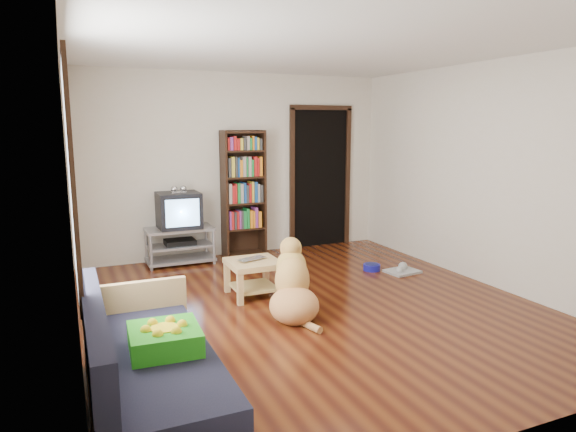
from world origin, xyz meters
name	(u,v)px	position (x,y,z in m)	size (l,w,h in m)	color
ground	(312,307)	(0.00, 0.00, 0.00)	(5.00, 5.00, 0.00)	#53250E
ceiling	(314,47)	(0.00, 0.00, 2.60)	(5.00, 5.00, 0.00)	white
wall_back	(236,165)	(0.00, 2.50, 1.30)	(4.50, 4.50, 0.00)	beige
wall_front	(512,228)	(0.00, -2.50, 1.30)	(4.50, 4.50, 0.00)	beige
wall_left	(69,195)	(-2.25, 0.00, 1.30)	(5.00, 5.00, 0.00)	beige
wall_right	(485,174)	(2.25, 0.00, 1.30)	(5.00, 5.00, 0.00)	beige
green_cushion	(165,339)	(-1.75, -1.37, 0.49)	(0.45, 0.45, 0.15)	green
laptop	(254,260)	(-0.44, 0.55, 0.41)	(0.33, 0.21, 0.03)	silver
dog_bowl	(372,267)	(1.32, 0.92, 0.04)	(0.22, 0.22, 0.08)	navy
grey_rag	(402,271)	(1.62, 0.67, 0.01)	(0.40, 0.32, 0.03)	#ABABAB
window	(71,176)	(-2.23, -0.50, 1.50)	(0.03, 1.46, 1.70)	white
doorway	(320,174)	(1.35, 2.48, 1.12)	(1.03, 0.05, 2.19)	black
tv_stand	(180,244)	(-0.90, 2.25, 0.27)	(0.90, 0.45, 0.50)	#99999E
crt_tv	(178,210)	(-0.90, 2.27, 0.74)	(0.55, 0.52, 0.58)	black
bookshelf	(243,187)	(0.05, 2.34, 1.00)	(0.60, 0.30, 1.80)	black
sofa	(147,377)	(-1.87, -1.38, 0.26)	(0.80, 1.80, 0.80)	tan
coffee_table	(254,271)	(-0.44, 0.58, 0.28)	(0.55, 0.55, 0.40)	tan
dog	(293,288)	(-0.29, -0.14, 0.28)	(0.63, 0.95, 0.78)	tan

